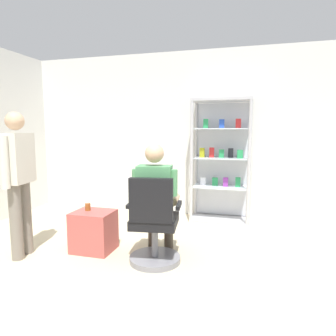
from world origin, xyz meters
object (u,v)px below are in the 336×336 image
tea_glass (88,207)px  display_cabinet_main (221,160)px  standing_customer (18,175)px  storage_crate (94,231)px  office_chair (154,228)px  seated_shopkeeper (156,196)px

tea_glass → display_cabinet_main: bearing=49.1°
standing_customer → display_cabinet_main: bearing=44.6°
tea_glass → standing_customer: (-0.63, -0.38, 0.41)m
display_cabinet_main → storage_crate: bearing=-128.7°
office_chair → storage_crate: (-0.80, 0.15, -0.15)m
standing_customer → storage_crate: bearing=26.6°
display_cabinet_main → standing_customer: bearing=-135.4°
office_chair → standing_customer: size_ratio=0.59×
seated_shopkeeper → storage_crate: 0.91m
standing_customer → seated_shopkeeper: bearing=13.9°
display_cabinet_main → tea_glass: size_ratio=21.95×
display_cabinet_main → seated_shopkeeper: (-0.55, -1.64, -0.25)m
seated_shopkeeper → tea_glass: size_ratio=14.90×
display_cabinet_main → storage_crate: display_cabinet_main is taller
office_chair → storage_crate: 0.83m
seated_shopkeeper → tea_glass: (-0.86, 0.01, -0.19)m
tea_glass → storage_crate: bearing=-18.2°
seated_shopkeeper → standing_customer: standing_customer is taller
seated_shopkeeper → tea_glass: bearing=179.0°
display_cabinet_main → tea_glass: display_cabinet_main is taller
display_cabinet_main → storage_crate: 2.24m
display_cabinet_main → tea_glass: (-1.41, -1.63, -0.44)m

